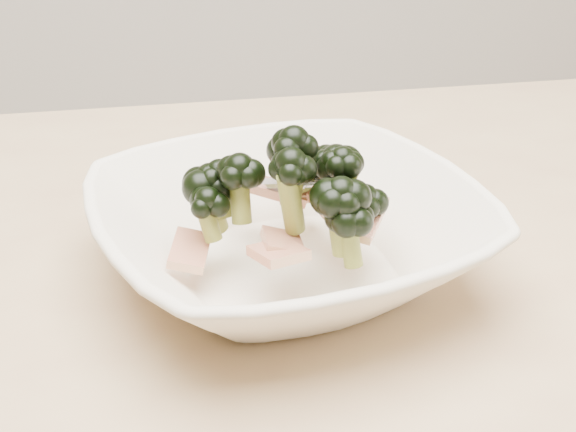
% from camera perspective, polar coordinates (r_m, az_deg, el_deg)
% --- Properties ---
extents(dining_table, '(1.20, 0.80, 0.75)m').
position_cam_1_polar(dining_table, '(0.67, -5.19, -11.31)').
color(dining_table, tan).
rests_on(dining_table, ground).
extents(broccoli_dish, '(0.34, 0.34, 0.13)m').
position_cam_1_polar(broccoli_dish, '(0.60, 0.06, -0.77)').
color(broccoli_dish, '#F0E3CB').
rests_on(broccoli_dish, dining_table).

